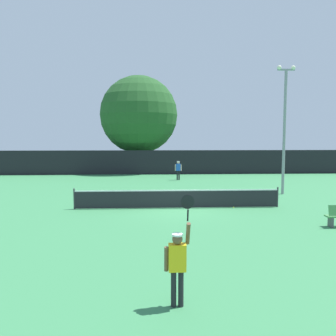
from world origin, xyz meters
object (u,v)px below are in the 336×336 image
Objects in this scene: parked_car_mid at (138,161)px; parked_car_far at (177,163)px; light_pole at (285,122)px; parked_car_near at (92,163)px; player_receiving at (178,168)px; tennis_ball at (234,207)px; large_tree at (139,115)px; player_serving at (178,258)px.

parked_car_mid is 0.96× the size of parked_car_far.
light_pole is 1.92× the size of parked_car_near.
parked_car_near is 9.70m from parked_car_far.
player_receiving is 23.94× the size of tennis_ball.
parked_car_mid is at bearing 94.14° from large_tree.
tennis_ball is (1.96, -11.95, -0.96)m from player_receiving.
player_serving is 10.99m from tennis_ball.
parked_car_mid is at bearing 153.44° from parked_car_far.
player_serving is at bearing -79.65° from parked_car_near.
parked_car_far is (-1.35, 21.85, 0.74)m from tennis_ball.
tennis_ball is 0.02× the size of parked_car_near.
parked_car_near is at bearing 102.90° from player_serving.
player_receiving is at bearing 85.43° from player_serving.
parked_car_mid is (-4.01, 13.05, -0.22)m from player_receiving.
parked_car_near and parked_car_mid have the same top height.
player_serving is 32.23m from parked_car_far.
parked_car_far is at bearing -1.27° from parked_car_near.
player_serving is at bearing -87.18° from parked_car_mid.
parked_car_far is (-5.63, 17.58, -3.90)m from light_pole.
large_tree is 7.09m from parked_car_far.
light_pole reaches higher than parked_car_near.
large_tree is 2.40× the size of parked_car_near.
parked_car_near reaches higher than tennis_ball.
tennis_ball is at bearing 99.33° from player_receiving.
player_serving is at bearing -86.46° from large_tree.
parked_car_near is 6.08m from parked_car_mid.
player_receiving is at bearing 99.33° from tennis_ball.
light_pole is 23.49m from parked_car_near.
parked_car_mid is at bearing 103.44° from tennis_ball.
player_serving is 0.58× the size of parked_car_mid.
player_receiving is (1.78, 22.23, -0.08)m from player_serving.
player_receiving is at bearing 129.08° from light_pole.
parked_car_near is 1.01× the size of parked_car_mid.
parked_car_near is at bearing 131.42° from light_pole.
player_serving is at bearing -109.98° from tennis_ball.
tennis_ball is 21.91m from parked_car_far.
light_pole is 1.95× the size of parked_car_mid.
light_pole reaches higher than parked_car_far.
parked_car_mid is (-2.24, 35.28, -0.30)m from player_serving.
parked_car_near is 0.97× the size of parked_car_far.
parked_car_far is at bearing 25.20° from large_tree.
parked_car_far is (9.70, 0.22, 0.00)m from parked_car_near.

